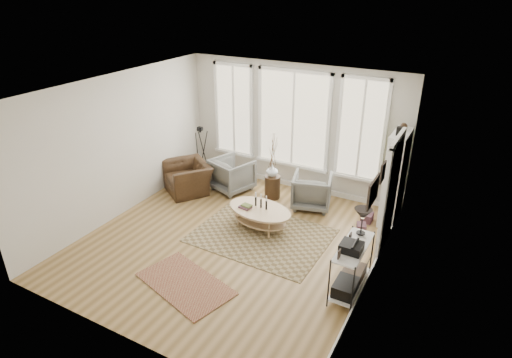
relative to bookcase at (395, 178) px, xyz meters
The scene contains 17 objects.
room 3.30m from the bookcase, 137.70° to the right, with size 5.50×5.54×2.90m.
bay_window 2.57m from the bookcase, 168.63° to the left, with size 4.14×0.12×2.24m.
door 1.10m from the bookcase, 82.91° to the right, with size 0.09×1.06×2.22m.
bookcase is the anchor object (origin of this frame).
low_shelf 2.56m from the bookcase, 91.28° to the right, with size 0.38×1.08×1.30m.
wall_art 2.66m from the bookcase, 86.75° to the right, with size 0.04×0.88×0.44m.
rug_main 2.87m from the bookcase, 138.57° to the right, with size 2.51×1.88×0.01m, color brown.
rug_runner 4.50m from the bookcase, 123.67° to the right, with size 1.61×0.89×0.01m, color maroon.
coffee_table 2.76m from the bookcase, 145.29° to the right, with size 1.45×1.04×0.62m.
armchair_left 3.63m from the bookcase, behind, with size 0.83×0.85×0.77m, color slate.
armchair_right 1.74m from the bookcase, behind, with size 0.80×0.82×0.75m, color slate.
side_table 2.59m from the bookcase, behind, with size 0.35×0.35×1.48m.
vase 2.61m from the bookcase, behind, with size 0.26×0.26×0.27m, color silver.
accent_chair 4.56m from the bookcase, 168.68° to the right, with size 1.06×0.93×0.69m, color #382516.
tripod_camera 4.70m from the bookcase, behind, with size 0.44×0.44×1.26m.
book_stack_near 0.99m from the bookcase, 145.45° to the right, with size 0.21×0.27×0.18m, color maroon.
book_stack_far 1.18m from the bookcase, 119.63° to the right, with size 0.18×0.23×0.14m, color maroon.
Camera 1 is at (3.66, -5.78, 4.51)m, focal length 30.00 mm.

